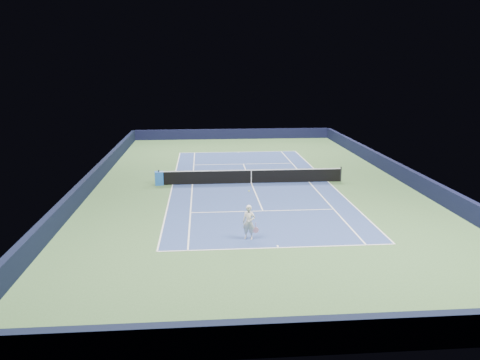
{
  "coord_description": "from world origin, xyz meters",
  "views": [
    {
      "loc": [
        -3.36,
        -31.61,
        8.19
      ],
      "look_at": [
        -1.04,
        -3.0,
        1.0
      ],
      "focal_mm": 35.0,
      "sensor_mm": 36.0,
      "label": 1
    }
  ],
  "objects": [
    {
      "name": "tennis_net",
      "position": [
        0.0,
        0.0,
        0.5
      ],
      "size": [
        12.9,
        0.1,
        1.07
      ],
      "color": "black",
      "rests_on": "ground"
    },
    {
      "name": "wall_right",
      "position": [
        10.82,
        0.0,
        0.55
      ],
      "size": [
        0.35,
        40.0,
        1.1
      ],
      "primitive_type": "cube",
      "color": "black",
      "rests_on": "ground"
    },
    {
      "name": "tennis_player",
      "position": [
        -1.23,
        -10.67,
        0.84
      ],
      "size": [
        0.82,
        1.33,
        2.14
      ],
      "color": "silver",
      "rests_on": "ground"
    },
    {
      "name": "service_line_far",
      "position": [
        0.0,
        6.4,
        0.01
      ],
      "size": [
        8.23,
        0.08,
        0.0
      ],
      "primitive_type": "cube",
      "color": "white",
      "rests_on": "ground"
    },
    {
      "name": "baseline_far",
      "position": [
        0.0,
        11.88,
        0.01
      ],
      "size": [
        10.97,
        0.08,
        0.0
      ],
      "primitive_type": "cube",
      "color": "white",
      "rests_on": "ground"
    },
    {
      "name": "center_mark_near",
      "position": [
        0.0,
        -11.73,
        0.01
      ],
      "size": [
        0.08,
        0.3,
        0.0
      ],
      "primitive_type": "cube",
      "color": "white",
      "rests_on": "ground"
    },
    {
      "name": "sideline_doubles_left",
      "position": [
        -5.49,
        0.0,
        0.01
      ],
      "size": [
        0.08,
        23.77,
        0.0
      ],
      "primitive_type": "cube",
      "color": "white",
      "rests_on": "ground"
    },
    {
      "name": "service_line_near",
      "position": [
        0.0,
        -6.4,
        0.01
      ],
      "size": [
        8.23,
        0.08,
        0.0
      ],
      "primitive_type": "cube",
      "color": "white",
      "rests_on": "ground"
    },
    {
      "name": "ground",
      "position": [
        0.0,
        0.0,
        0.0
      ],
      "size": [
        40.0,
        40.0,
        0.0
      ],
      "primitive_type": "plane",
      "color": "#385A31",
      "rests_on": "ground"
    },
    {
      "name": "wall_left",
      "position": [
        -10.82,
        0.0,
        0.55
      ],
      "size": [
        0.35,
        40.0,
        1.1
      ],
      "primitive_type": "cube",
      "color": "black",
      "rests_on": "ground"
    },
    {
      "name": "wall_near",
      "position": [
        0.0,
        -19.82,
        0.55
      ],
      "size": [
        22.0,
        0.35,
        1.1
      ],
      "primitive_type": "cube",
      "color": "black",
      "rests_on": "ground"
    },
    {
      "name": "center_mark_far",
      "position": [
        0.0,
        11.73,
        0.01
      ],
      "size": [
        0.08,
        0.3,
        0.0
      ],
      "primitive_type": "cube",
      "color": "white",
      "rests_on": "ground"
    },
    {
      "name": "center_service_line",
      "position": [
        0.0,
        0.0,
        0.01
      ],
      "size": [
        0.08,
        12.8,
        0.0
      ],
      "primitive_type": "cube",
      "color": "white",
      "rests_on": "ground"
    },
    {
      "name": "court_surface",
      "position": [
        0.0,
        0.0,
        0.0
      ],
      "size": [
        10.97,
        23.77,
        0.01
      ],
      "primitive_type": "cube",
      "color": "navy",
      "rests_on": "ground"
    },
    {
      "name": "sideline_singles_left",
      "position": [
        -4.12,
        0.0,
        0.01
      ],
      "size": [
        0.08,
        23.77,
        0.0
      ],
      "primitive_type": "cube",
      "color": "white",
      "rests_on": "ground"
    },
    {
      "name": "sideline_doubles_right",
      "position": [
        5.49,
        0.0,
        0.01
      ],
      "size": [
        0.08,
        23.77,
        0.0
      ],
      "primitive_type": "cube",
      "color": "white",
      "rests_on": "ground"
    },
    {
      "name": "sponsor_cube",
      "position": [
        -6.4,
        0.08,
        0.47
      ],
      "size": [
        0.63,
        0.58,
        0.93
      ],
      "color": "#1D56B0",
      "rests_on": "ground"
    },
    {
      "name": "sideline_singles_right",
      "position": [
        4.12,
        0.0,
        0.01
      ],
      "size": [
        0.08,
        23.77,
        0.0
      ],
      "primitive_type": "cube",
      "color": "white",
      "rests_on": "ground"
    },
    {
      "name": "wall_far",
      "position": [
        0.0,
        19.82,
        0.55
      ],
      "size": [
        22.0,
        0.35,
        1.1
      ],
      "primitive_type": "cube",
      "color": "black",
      "rests_on": "ground"
    },
    {
      "name": "baseline_near",
      "position": [
        0.0,
        -11.88,
        0.01
      ],
      "size": [
        10.97,
        0.08,
        0.0
      ],
      "primitive_type": "cube",
      "color": "white",
      "rests_on": "ground"
    }
  ]
}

